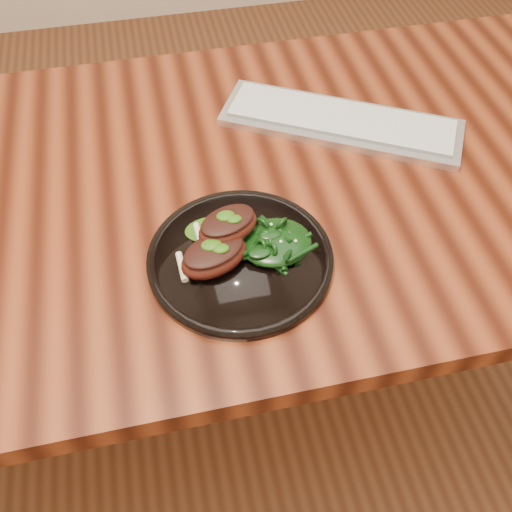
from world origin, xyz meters
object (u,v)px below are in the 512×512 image
at_px(greens_heap, 275,239).
at_px(keyboard, 341,122).
at_px(plate, 240,258).
at_px(lamb_chop_front, 214,255).
at_px(desk, 213,215).

bearing_deg(greens_heap, keyboard, 55.00).
distance_m(plate, lamb_chop_front, 0.05).
distance_m(desk, greens_heap, 0.22).
distance_m(desk, keyboard, 0.29).
bearing_deg(lamb_chop_front, greens_heap, 8.93).
bearing_deg(keyboard, greens_heap, -125.00).
xyz_separation_m(plate, lamb_chop_front, (-0.04, -0.01, 0.03)).
bearing_deg(keyboard, plate, -131.44).
xyz_separation_m(desk, plate, (0.02, -0.18, 0.09)).
bearing_deg(plate, greens_heap, 5.19).
bearing_deg(plate, desk, 95.04).
xyz_separation_m(desk, greens_heap, (0.07, -0.18, 0.12)).
xyz_separation_m(plate, keyboard, (0.24, 0.27, 0.00)).
bearing_deg(desk, plate, -84.96).
relative_size(plate, lamb_chop_front, 2.29).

